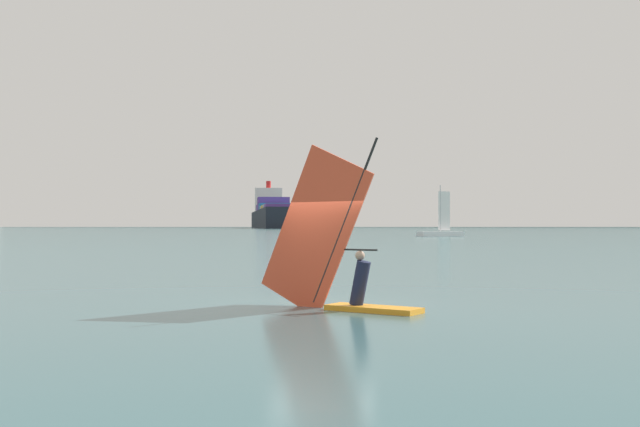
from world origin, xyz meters
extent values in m
plane|color=#386066|center=(0.00, 0.00, 0.00)|extent=(4000.00, 4000.00, 0.00)
cube|color=orange|center=(1.30, -1.17, 0.06)|extent=(2.30, 1.62, 0.12)
cylinder|color=black|center=(0.62, -0.84, 2.02)|extent=(1.62, 0.83, 3.82)
cube|color=#E54C2D|center=(-0.12, -0.48, 1.80)|extent=(2.90, 1.44, 4.12)
cylinder|color=black|center=(0.56, -0.81, 1.38)|extent=(1.68, 0.84, 0.04)
cylinder|color=#191E38|center=(0.99, -1.01, 0.63)|extent=(0.61, 0.52, 1.06)
sphere|color=tan|center=(0.99, -1.01, 1.25)|extent=(0.22, 0.22, 0.22)
cube|color=black|center=(-104.42, 522.82, 6.54)|extent=(82.35, 216.37, 13.08)
cube|color=silver|center=(-126.02, 602.42, 23.29)|extent=(24.24, 15.65, 20.41)
cylinder|color=red|center=(-126.02, 602.42, 36.49)|extent=(4.00, 4.00, 6.00)
cube|color=#59388C|center=(-115.16, 562.40, 15.68)|extent=(27.50, 22.93, 5.20)
cube|color=#59388C|center=(-110.13, 543.85, 18.28)|extent=(27.50, 22.93, 10.40)
cube|color=#1E66AD|center=(-105.09, 525.30, 15.68)|extent=(27.50, 22.93, 5.20)
cube|color=#99999E|center=(-100.06, 506.74, 14.38)|extent=(27.50, 22.93, 2.60)
cube|color=gold|center=(-95.03, 488.19, 14.38)|extent=(27.50, 22.93, 2.60)
cube|color=#99999E|center=(-89.99, 469.64, 14.38)|extent=(27.50, 22.93, 2.60)
cube|color=#59388C|center=(-84.96, 451.09, 14.38)|extent=(27.50, 22.93, 2.60)
cube|color=#60665B|center=(-173.97, 1283.40, 22.18)|extent=(1205.48, 466.84, 44.36)
cube|color=white|center=(5.68, 117.73, 0.42)|extent=(8.62, 6.57, 0.83)
cylinder|color=#B2B2B7|center=(5.68, 117.73, 4.98)|extent=(0.16, 0.16, 8.30)
cube|color=white|center=(6.36, 118.15, 4.57)|extent=(2.09, 1.31, 6.97)
camera|label=1|loc=(2.39, -18.06, 1.94)|focal=42.09mm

